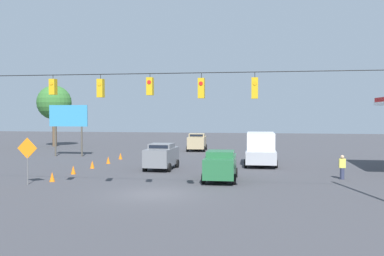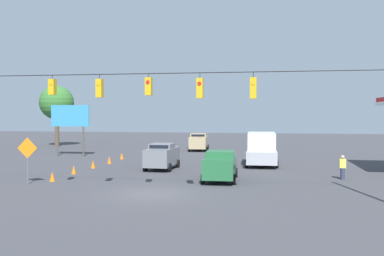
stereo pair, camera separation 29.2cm
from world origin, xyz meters
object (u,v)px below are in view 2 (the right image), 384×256
traffic_cone_second (74,170)px  traffic_cone_fifth (122,156)px  box_truck_silver_oncoming_far (261,149)px  sedan_tan_withflow_deep (199,142)px  overhead_signal_span (151,106)px  tree_horizon_left (57,103)px  traffic_cone_fourth (109,160)px  sedan_green_crossing_near (220,165)px  roadside_billboard (70,119)px  traffic_cone_third (93,164)px  sedan_grey_withflow_mid (162,156)px  traffic_cone_nearest (52,177)px  work_zone_sign (27,152)px  pedestrian (343,168)px

traffic_cone_second → traffic_cone_fifth: 9.87m
box_truck_silver_oncoming_far → sedan_tan_withflow_deep: bearing=-60.0°
overhead_signal_span → traffic_cone_second: (7.55, -6.92, -4.36)m
traffic_cone_second → tree_horizon_left: bearing=-60.3°
traffic_cone_second → traffic_cone_fourth: (-0.24, -6.35, 0.00)m
sedan_green_crossing_near → overhead_signal_span: bearing=62.8°
traffic_cone_fifth → roadside_billboard: bearing=-16.4°
sedan_tan_withflow_deep → tree_horizon_left: size_ratio=0.54×
traffic_cone_third → traffic_cone_second: bearing=88.3°
overhead_signal_span → sedan_grey_withflow_mid: size_ratio=5.95×
traffic_cone_nearest → traffic_cone_fifth: same height
traffic_cone_third → work_zone_sign: work_zone_sign is taller
traffic_cone_fourth → tree_horizon_left: tree_horizon_left is taller
traffic_cone_fourth → traffic_cone_nearest: bearing=89.2°
traffic_cone_second → traffic_cone_fourth: bearing=-92.2°
work_zone_sign → traffic_cone_fourth: bearing=-95.3°
traffic_cone_third → roadside_billboard: 10.83m
roadside_billboard → work_zone_sign: bearing=107.3°
sedan_tan_withflow_deep → pedestrian: sedan_tan_withflow_deep is taller
box_truck_silver_oncoming_far → traffic_cone_fifth: bearing=-10.4°
traffic_cone_third → traffic_cone_fourth: size_ratio=1.00×
sedan_tan_withflow_deep → traffic_cone_second: (5.86, 19.97, -0.72)m
overhead_signal_span → work_zone_sign: (8.33, -2.29, -2.67)m
traffic_cone_fifth → traffic_cone_nearest: bearing=89.9°
sedan_green_crossing_near → pedestrian: sedan_green_crossing_near is taller
sedan_tan_withflow_deep → traffic_cone_second: bearing=73.7°
sedan_green_crossing_near → traffic_cone_second: (10.53, -1.13, -0.69)m
sedan_green_crossing_near → traffic_cone_third: sedan_green_crossing_near is taller
sedan_green_crossing_near → traffic_cone_second: 10.61m
work_zone_sign → sedan_tan_withflow_deep: bearing=-105.1°
roadside_billboard → overhead_signal_span: bearing=125.8°
pedestrian → sedan_tan_withflow_deep: bearing=-57.3°
sedan_green_crossing_near → traffic_cone_third: bearing=-22.6°
overhead_signal_span → sedan_green_crossing_near: size_ratio=5.20×
box_truck_silver_oncoming_far → sedan_green_crossing_near: bearing=73.7°
traffic_cone_second → tree_horizon_left: 27.20m
traffic_cone_second → tree_horizon_left: tree_horizon_left is taller
traffic_cone_third → traffic_cone_fourth: 3.14m
traffic_cone_fourth → traffic_cone_fifth: (0.11, -3.52, 0.00)m
overhead_signal_span → traffic_cone_fourth: overhead_signal_span is taller
sedan_grey_withflow_mid → traffic_cone_fourth: (5.33, -2.86, -0.73)m
sedan_green_crossing_near → sedan_grey_withflow_mid: 6.77m
box_truck_silver_oncoming_far → traffic_cone_fifth: (12.93, -2.37, -1.04)m
traffic_cone_third → work_zone_sign: 8.07m
traffic_cone_fourth → pedestrian: pedestrian is taller
sedan_grey_withflow_mid → traffic_cone_fifth: bearing=-49.5°
sedan_green_crossing_near → sedan_tan_withflow_deep: bearing=-77.5°
sedan_green_crossing_near → roadside_billboard: 20.92m
box_truck_silver_oncoming_far → traffic_cone_third: 13.69m
sedan_tan_withflow_deep → pedestrian: bearing=122.7°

